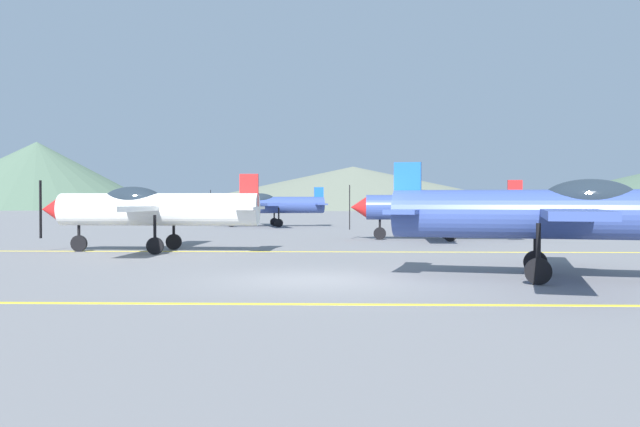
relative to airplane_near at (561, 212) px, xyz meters
The scene contains 10 objects.
ground_plane 5.52m from the airplane_near, behind, with size 400.00×400.00×0.00m, color slate.
apron_line_near 6.70m from the airplane_near, 144.44° to the right, with size 80.00×0.16×0.01m, color yellow.
apron_line_far 9.78m from the airplane_near, 123.35° to the left, with size 80.00×0.16×0.01m, color yellow.
airplane_near is the anchor object (origin of this frame).
airplane_mid 13.81m from the airplane_near, 145.21° to the left, with size 7.65×8.82×2.65m.
airplane_far 15.28m from the airplane_near, 92.37° to the left, with size 7.68×8.84×2.65m.
airplane_back 31.96m from the airplane_near, 107.62° to the left, with size 7.75×8.81×2.65m.
car_sedan 24.14m from the airplane_near, 82.98° to the left, with size 3.77×4.61×1.62m.
hill_left 142.76m from the airplane_near, 118.41° to the left, with size 51.86×51.86×13.88m, color #4C6651.
hill_centerleft 140.37m from the airplane_near, 90.92° to the left, with size 87.12×87.12×9.37m, color slate.
Camera 1 is at (0.48, -15.19, 1.76)m, focal length 38.75 mm.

